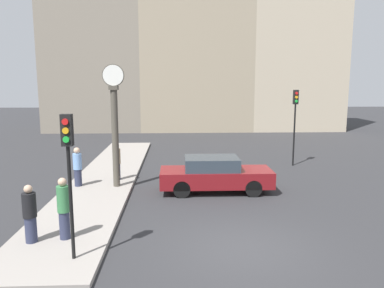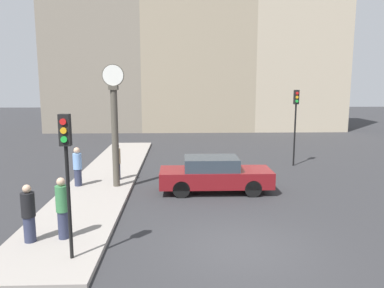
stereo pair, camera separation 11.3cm
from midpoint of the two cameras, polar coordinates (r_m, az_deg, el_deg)
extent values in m
plane|color=#2D2D30|center=(10.78, 7.24, -15.43)|extent=(120.00, 120.00, 0.00)
cube|color=gray|center=(18.30, -13.03, -4.92)|extent=(2.81, 19.58, 0.14)
cube|color=gray|center=(37.20, -14.99, 16.90)|extent=(8.89, 5.00, 19.18)
cube|color=gray|center=(36.22, 0.56, 14.38)|extent=(10.23, 5.00, 15.37)
cube|color=#B7A88E|center=(37.94, 15.41, 14.71)|extent=(8.60, 5.00, 16.53)
cube|color=maroon|center=(15.60, 3.44, -5.08)|extent=(4.60, 1.70, 0.67)
cube|color=#2D3842|center=(15.45, 2.79, -2.96)|extent=(2.21, 1.53, 0.52)
cylinder|color=black|center=(16.58, 8.10, -5.29)|extent=(0.68, 0.22, 0.68)
cylinder|color=black|center=(15.18, 9.12, -6.69)|extent=(0.68, 0.22, 0.68)
cylinder|color=black|center=(16.31, -1.84, -5.45)|extent=(0.68, 0.22, 0.68)
cylinder|color=black|center=(14.89, -1.78, -6.90)|extent=(0.68, 0.22, 0.68)
cylinder|color=black|center=(9.76, -18.28, -8.59)|extent=(0.09, 0.09, 2.87)
cube|color=black|center=(9.38, -18.84, 2.02)|extent=(0.26, 0.20, 0.76)
cylinder|color=red|center=(9.24, -19.12, 3.21)|extent=(0.15, 0.04, 0.15)
cylinder|color=orange|center=(9.26, -19.05, 1.93)|extent=(0.15, 0.04, 0.15)
cylinder|color=green|center=(9.29, -18.98, 0.65)|extent=(0.15, 0.04, 0.15)
cylinder|color=black|center=(21.04, 15.14, 1.30)|extent=(0.09, 0.09, 3.36)
cube|color=black|center=(20.86, 15.38, 6.91)|extent=(0.26, 0.20, 0.76)
cylinder|color=red|center=(20.74, 15.51, 7.47)|extent=(0.15, 0.04, 0.15)
cylinder|color=orange|center=(20.75, 15.49, 6.89)|extent=(0.15, 0.04, 0.15)
cylinder|color=green|center=(20.75, 15.46, 6.32)|extent=(0.15, 0.04, 0.15)
cylinder|color=#4C473D|center=(15.97, -11.81, 0.76)|extent=(0.28, 0.28, 4.07)
cube|color=#4C473D|center=(15.80, -12.07, 8.38)|extent=(0.36, 0.36, 0.17)
cylinder|color=#4C473D|center=(15.80, -12.13, 10.20)|extent=(0.90, 0.04, 0.90)
cylinder|color=white|center=(15.80, -12.13, 10.20)|extent=(0.84, 0.06, 0.84)
cylinder|color=#2D334C|center=(11.37, -19.11, -11.60)|extent=(0.29, 0.29, 0.79)
cylinder|color=#387A47|center=(11.12, -19.32, -7.91)|extent=(0.34, 0.34, 0.74)
sphere|color=tan|center=(10.99, -19.46, -5.48)|extent=(0.24, 0.24, 0.24)
cylinder|color=#2D334C|center=(16.72, -17.15, -4.92)|extent=(0.31, 0.31, 0.73)
cylinder|color=#729ED8|center=(16.56, -17.27, -2.55)|extent=(0.36, 0.36, 0.68)
sphere|color=tan|center=(16.48, -17.35, -0.96)|extent=(0.26, 0.26, 0.26)
cylinder|color=#2D334C|center=(11.48, -23.60, -11.85)|extent=(0.31, 0.31, 0.72)
cylinder|color=black|center=(11.26, -23.83, -8.51)|extent=(0.37, 0.37, 0.68)
sphere|color=tan|center=(11.13, -23.98, -6.29)|extent=(0.23, 0.23, 0.23)
cylinder|color=#2D334C|center=(17.32, -11.49, -4.16)|extent=(0.27, 0.27, 0.74)
cylinder|color=tan|center=(17.17, -11.57, -1.82)|extent=(0.32, 0.32, 0.70)
sphere|color=tan|center=(17.09, -11.62, -0.30)|extent=(0.23, 0.23, 0.23)
camera|label=1|loc=(0.06, -90.19, -0.03)|focal=35.00mm
camera|label=2|loc=(0.06, 89.81, 0.03)|focal=35.00mm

